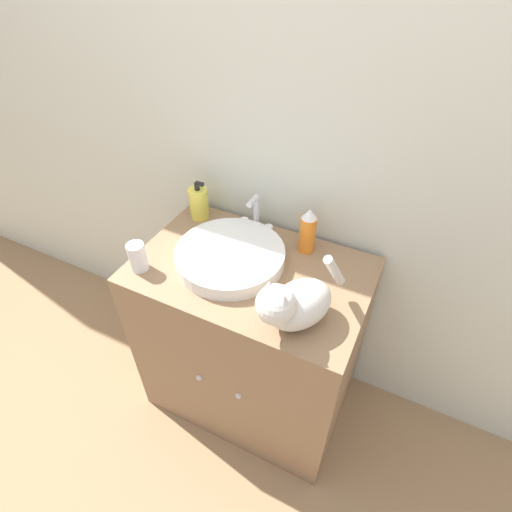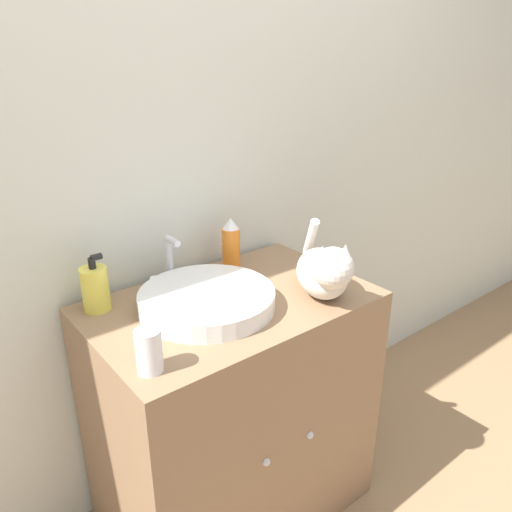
% 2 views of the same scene
% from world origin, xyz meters
% --- Properties ---
extents(wall_back, '(6.00, 0.05, 2.50)m').
position_xyz_m(wall_back, '(0.00, 0.57, 1.25)').
color(wall_back, silver).
rests_on(wall_back, ground_plane).
extents(vanity_cabinet, '(0.83, 0.54, 0.80)m').
position_xyz_m(vanity_cabinet, '(0.00, 0.26, 0.40)').
color(vanity_cabinet, '#8C6B4C').
rests_on(vanity_cabinet, ground_plane).
extents(sink_basin, '(0.39, 0.39, 0.05)m').
position_xyz_m(sink_basin, '(-0.08, 0.27, 0.83)').
color(sink_basin, white).
rests_on(sink_basin, vanity_cabinet).
extents(faucet, '(0.14, 0.08, 0.16)m').
position_xyz_m(faucet, '(-0.08, 0.47, 0.87)').
color(faucet, silver).
rests_on(faucet, vanity_cabinet).
extents(cat, '(0.24, 0.32, 0.21)m').
position_xyz_m(cat, '(0.22, 0.11, 0.89)').
color(cat, silver).
rests_on(cat, vanity_cabinet).
extents(soap_bottle, '(0.08, 0.08, 0.17)m').
position_xyz_m(soap_bottle, '(-0.33, 0.45, 0.87)').
color(soap_bottle, '#EADB4C').
rests_on(soap_bottle, vanity_cabinet).
extents(spray_bottle, '(0.06, 0.06, 0.18)m').
position_xyz_m(spray_bottle, '(0.14, 0.45, 0.89)').
color(spray_bottle, orange).
rests_on(spray_bottle, vanity_cabinet).
extents(cup, '(0.06, 0.06, 0.11)m').
position_xyz_m(cup, '(-0.35, 0.10, 0.86)').
color(cup, white).
rests_on(cup, vanity_cabinet).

